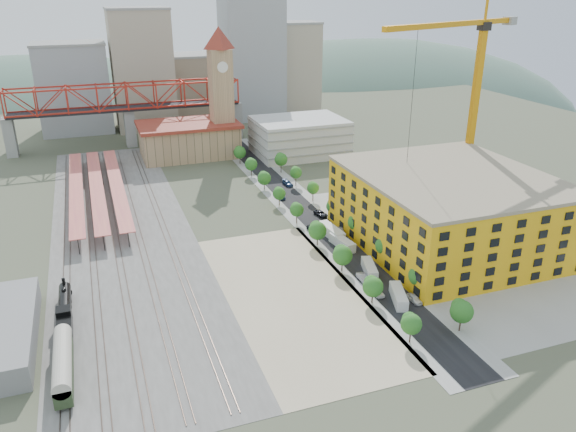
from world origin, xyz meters
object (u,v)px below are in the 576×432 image
object	(u,v)px
site_trailer_a	(398,296)
locomotive	(65,310)
construction_building	(448,209)
car_0	(377,292)
coach	(63,364)
site_trailer_c	(342,243)
site_trailer_b	(369,269)
clock_tower	(221,80)
site_trailer_d	(331,232)
tower_crane	(470,78)

from	to	relation	value
site_trailer_a	locomotive	bearing A→B (deg)	-175.55
construction_building	locomotive	world-z (taller)	construction_building
site_trailer_a	car_0	xyz separation A→B (m)	(-3.00, 3.93, -0.45)
construction_building	locomotive	distance (m)	92.41
coach	site_trailer_c	bearing A→B (deg)	25.22
coach	site_trailer_a	size ratio (longest dim) A/B	1.95
construction_building	site_trailer_b	world-z (taller)	construction_building
coach	car_0	distance (m)	63.42
clock_tower	site_trailer_d	bearing A→B (deg)	-84.71
locomotive	tower_crane	size ratio (longest dim) A/B	0.34
locomotive	coach	world-z (taller)	coach
construction_building	coach	size ratio (longest dim) A/B	2.87
tower_crane	site_trailer_c	xyz separation A→B (m)	(-44.52, -15.02, -36.72)
coach	clock_tower	bearing A→B (deg)	64.99
site_trailer_c	construction_building	bearing A→B (deg)	-22.79
coach	tower_crane	world-z (taller)	tower_crane
tower_crane	car_0	world-z (taller)	tower_crane
construction_building	car_0	size ratio (longest dim) A/B	11.01
locomotive	car_0	bearing A→B (deg)	-11.55
site_trailer_d	car_0	size ratio (longest dim) A/B	2.23
clock_tower	tower_crane	xyz separation A→B (m)	(52.52, -78.21, 9.27)
construction_building	locomotive	size ratio (longest dim) A/B	2.39
tower_crane	site_trailer_c	world-z (taller)	tower_crane
site_trailer_c	site_trailer_d	distance (m)	6.76
coach	site_trailer_d	xyz separation A→B (m)	(66.00, 37.85, -1.54)
site_trailer_a	site_trailer_c	xyz separation A→B (m)	(0.00, 28.08, 0.01)
site_trailer_d	locomotive	bearing A→B (deg)	-170.03
site_trailer_b	site_trailer_c	bearing A→B (deg)	105.79
coach	site_trailer_b	bearing A→B (deg)	13.76
site_trailer_c	car_0	world-z (taller)	site_trailer_c
site_trailer_c	site_trailer_a	bearing A→B (deg)	-98.20
clock_tower	coach	world-z (taller)	clock_tower
site_trailer_a	site_trailer_d	size ratio (longest dim) A/B	0.88
construction_building	coach	bearing A→B (deg)	-165.19
tower_crane	car_0	distance (m)	71.93
tower_crane	car_0	bearing A→B (deg)	-140.50
clock_tower	site_trailer_a	bearing A→B (deg)	-86.23
site_trailer_c	car_0	xyz separation A→B (m)	(-3.00, -24.15, -0.46)
site_trailer_b	site_trailer_c	xyz separation A→B (m)	(0.00, 14.93, 0.05)
construction_building	site_trailer_c	distance (m)	28.08
clock_tower	site_trailer_b	bearing A→B (deg)	-85.77
clock_tower	site_trailer_d	xyz separation A→B (m)	(8.00, -86.47, -27.29)
construction_building	site_trailer_c	world-z (taller)	construction_building
locomotive	site_trailer_b	size ratio (longest dim) A/B	2.42
site_trailer_d	coach	bearing A→B (deg)	-155.48
construction_building	site_trailer_a	distance (m)	34.60
site_trailer_d	site_trailer_a	bearing A→B (deg)	-95.31
locomotive	tower_crane	bearing A→B (deg)	13.38
car_0	locomotive	bearing A→B (deg)	166.66
construction_building	tower_crane	bearing A→B (deg)	49.64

